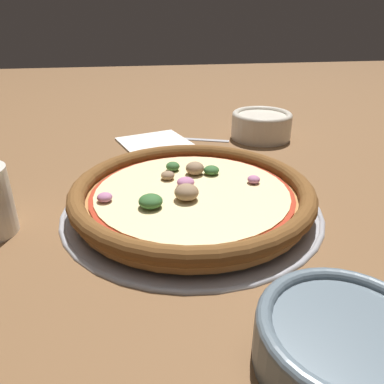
{
  "coord_description": "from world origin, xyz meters",
  "views": [
    {
      "loc": [
        -0.46,
        0.07,
        0.25
      ],
      "look_at": [
        0.0,
        0.0,
        0.03
      ],
      "focal_mm": 35.0,
      "sensor_mm": 36.0,
      "label": 1
    }
  ],
  "objects_px": {
    "napkin": "(155,142)",
    "fork": "(184,138)",
    "pizza_tray": "(192,206)",
    "pizza": "(192,193)",
    "bowl_near": "(345,342)",
    "bowl_far": "(261,124)"
  },
  "relations": [
    {
      "from": "napkin",
      "to": "fork",
      "type": "relative_size",
      "value": 0.98
    },
    {
      "from": "pizza_tray",
      "to": "pizza",
      "type": "distance_m",
      "value": 0.02
    },
    {
      "from": "pizza_tray",
      "to": "napkin",
      "type": "distance_m",
      "value": 0.29
    },
    {
      "from": "bowl_near",
      "to": "fork",
      "type": "distance_m",
      "value": 0.58
    },
    {
      "from": "pizza",
      "to": "fork",
      "type": "xyz_separation_m",
      "value": [
        0.31,
        -0.03,
        -0.02
      ]
    },
    {
      "from": "bowl_near",
      "to": "napkin",
      "type": "distance_m",
      "value": 0.57
    },
    {
      "from": "bowl_near",
      "to": "pizza",
      "type": "bearing_deg",
      "value": 15.23
    },
    {
      "from": "pizza_tray",
      "to": "bowl_near",
      "type": "xyz_separation_m",
      "value": [
        -0.27,
        -0.07,
        0.02
      ]
    },
    {
      "from": "bowl_far",
      "to": "napkin",
      "type": "distance_m",
      "value": 0.23
    },
    {
      "from": "bowl_near",
      "to": "bowl_far",
      "type": "xyz_separation_m",
      "value": [
        0.57,
        -0.12,
        0.01
      ]
    },
    {
      "from": "bowl_near",
      "to": "napkin",
      "type": "height_order",
      "value": "bowl_near"
    },
    {
      "from": "pizza",
      "to": "bowl_near",
      "type": "height_order",
      "value": "pizza"
    },
    {
      "from": "bowl_far",
      "to": "fork",
      "type": "bearing_deg",
      "value": 84.28
    },
    {
      "from": "napkin",
      "to": "pizza",
      "type": "bearing_deg",
      "value": -173.86
    },
    {
      "from": "pizza_tray",
      "to": "fork",
      "type": "height_order",
      "value": "pizza_tray"
    },
    {
      "from": "pizza",
      "to": "pizza_tray",
      "type": "bearing_deg",
      "value": -127.03
    },
    {
      "from": "pizza",
      "to": "napkin",
      "type": "distance_m",
      "value": 0.29
    },
    {
      "from": "pizza",
      "to": "napkin",
      "type": "xyz_separation_m",
      "value": [
        0.29,
        0.03,
        -0.02
      ]
    },
    {
      "from": "bowl_near",
      "to": "napkin",
      "type": "bearing_deg",
      "value": 10.59
    },
    {
      "from": "bowl_near",
      "to": "fork",
      "type": "bearing_deg",
      "value": 4.1
    },
    {
      "from": "pizza_tray",
      "to": "fork",
      "type": "relative_size",
      "value": 2.12
    },
    {
      "from": "bowl_far",
      "to": "napkin",
      "type": "xyz_separation_m",
      "value": [
        -0.0,
        0.23,
        -0.03
      ]
    }
  ]
}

